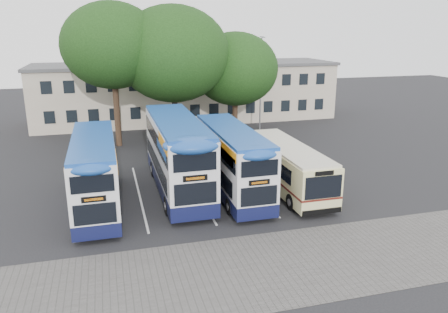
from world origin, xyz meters
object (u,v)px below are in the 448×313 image
tree_left (112,46)px  tree_mid (173,54)px  bus_dd_left (95,169)px  tree_right (235,69)px  bus_dd_right (232,158)px  bus_dd_mid (177,152)px  bus_single (286,164)px  lamp_post (261,78)px

tree_left → tree_mid: (4.96, -0.02, -0.74)m
tree_left → bus_dd_left: size_ratio=1.24×
tree_left → tree_right: 11.15m
tree_mid → bus_dd_right: bearing=-84.4°
bus_dd_left → bus_dd_mid: bearing=15.9°
bus_dd_mid → tree_left: bearing=104.5°
tree_left → bus_single: tree_left is taller
tree_left → lamp_post: bearing=10.9°
tree_left → bus_dd_right: bearing=-64.9°
lamp_post → bus_dd_mid: size_ratio=0.83×
tree_right → lamp_post: bearing=26.2°
tree_right → bus_dd_left: 19.74m
lamp_post → bus_dd_left: (-15.68, -16.17, -2.87)m
bus_single → bus_dd_mid: bearing=167.2°
tree_left → bus_dd_right: (6.26, -13.38, -6.19)m
lamp_post → bus_dd_mid: 18.49m
lamp_post → tree_right: size_ratio=0.95×
bus_dd_left → bus_dd_mid: bus_dd_mid is taller
lamp_post → bus_single: size_ratio=0.95×
tree_mid → bus_single: size_ratio=1.23×
tree_left → bus_dd_right: size_ratio=1.23×
tree_left → bus_single: size_ratio=1.25×
tree_right → bus_single: tree_right is taller
bus_dd_left → bus_dd_mid: size_ratio=0.88×
tree_left → bus_single: 18.09m
tree_left → bus_dd_mid: 13.82m
lamp_post → bus_dd_left: size_ratio=0.94×
tree_left → tree_mid: size_ratio=1.02×
tree_left → bus_dd_left: bearing=-97.4°
tree_mid → bus_dd_mid: size_ratio=1.07×
lamp_post → bus_dd_left: lamp_post is taller
tree_right → bus_dd_right: size_ratio=0.98×
bus_single → bus_dd_right: bearing=176.2°
tree_right → tree_left: bearing=-173.8°
tree_right → bus_dd_mid: bearing=-120.2°
lamp_post → tree_mid: bearing=-163.2°
tree_mid → tree_right: tree_mid is taller
tree_mid → bus_dd_right: tree_mid is taller
tree_right → bus_dd_right: bearing=-107.5°
tree_left → bus_dd_left: 14.95m
bus_dd_left → bus_single: bus_dd_left is taller
lamp_post → tree_left: tree_left is taller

